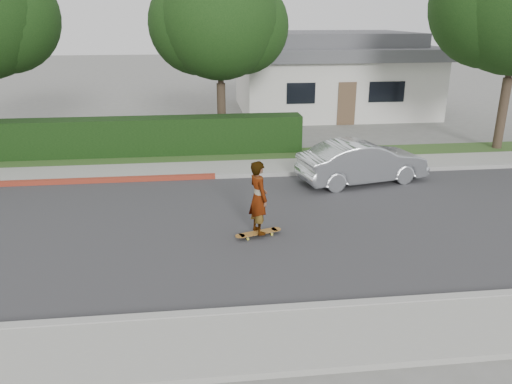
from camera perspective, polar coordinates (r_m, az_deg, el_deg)
The scene contains 14 objects.
ground at distance 12.97m, azimuth -8.38°, elevation -4.20°, with size 120.00×120.00×0.00m, color slate.
road at distance 12.97m, azimuth -8.38°, elevation -4.18°, with size 60.00×8.00×0.01m, color #2D2D30.
curb_near at distance 9.32m, azimuth -8.93°, elevation -13.95°, with size 60.00×0.20×0.15m, color #9E9E99.
sidewalk_near at distance 8.59m, azimuth -9.11°, elevation -17.35°, with size 60.00×1.60×0.12m, color gray.
curb_far at distance 16.78m, azimuth -8.11°, elevation 1.67°, with size 60.00×0.20×0.15m, color #9E9E99.
curb_red_section at distance 17.65m, azimuth -24.55°, elevation 0.96°, with size 12.00×0.21×0.15m, color maroon.
sidewalk_far at distance 17.64m, azimuth -8.06°, elevation 2.52°, with size 60.00×1.60×0.12m, color gray.
planting_strip at distance 19.18m, azimuth -7.98°, elevation 3.89°, with size 60.00×1.60×0.10m, color #2D4C1E.
hedge at distance 19.89m, azimuth -16.77°, elevation 5.89°, with size 15.00×1.00×1.50m, color black.
tree_center at distance 21.08m, azimuth -4.27°, elevation 18.80°, with size 5.66×4.84×7.44m.
house at distance 29.03m, azimuth 8.52°, elevation 13.31°, with size 10.60×8.60×4.30m.
skateboard at distance 12.35m, azimuth 0.27°, elevation -4.68°, with size 1.23×0.59×0.11m.
skateboarder at distance 12.00m, azimuth 0.28°, elevation -0.63°, with size 0.67×0.44×1.83m, color white.
car_silver at distance 16.54m, azimuth 12.07°, elevation 3.39°, with size 1.46×4.18×1.38m, color silver.
Camera 1 is at (0.50, -11.87, 5.20)m, focal length 35.00 mm.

